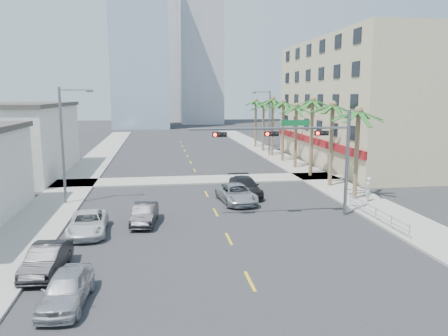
% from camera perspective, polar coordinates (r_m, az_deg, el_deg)
% --- Properties ---
extents(ground, '(260.00, 260.00, 0.00)m').
position_cam_1_polar(ground, '(22.45, 2.32, -12.50)').
color(ground, '#262628').
rests_on(ground, ground).
extents(sidewalk_right, '(4.00, 120.00, 0.15)m').
position_cam_1_polar(sidewalk_right, '(44.26, 12.73, -1.57)').
color(sidewalk_right, gray).
rests_on(sidewalk_right, ground).
extents(sidewalk_left, '(4.00, 120.00, 0.15)m').
position_cam_1_polar(sidewalk_left, '(42.04, -19.44, -2.46)').
color(sidewalk_left, gray).
rests_on(sidewalk_left, ground).
extents(sidewalk_cross, '(80.00, 4.00, 0.15)m').
position_cam_1_polar(sidewalk_cross, '(43.42, -3.19, -1.56)').
color(sidewalk_cross, gray).
rests_on(sidewalk_cross, ground).
extents(building_right, '(15.25, 28.00, 15.00)m').
position_cam_1_polar(building_right, '(56.73, 18.83, 8.10)').
color(building_right, '#C0AF87').
rests_on(building_right, ground).
extents(building_left_far, '(11.00, 18.00, 7.20)m').
position_cam_1_polar(building_left_far, '(51.07, -26.30, 3.14)').
color(building_left_far, beige).
rests_on(building_left_far, ground).
extents(tower_far_left, '(14.00, 14.00, 48.00)m').
position_cam_1_polar(tower_far_left, '(116.54, -11.01, 17.05)').
color(tower_far_left, '#99B2C6').
rests_on(tower_far_left, ground).
extents(tower_far_right, '(12.00, 12.00, 60.00)m').
position_cam_1_polar(tower_far_right, '(132.83, -3.06, 18.87)').
color(tower_far_right, '#ADADB2').
rests_on(tower_far_right, ground).
extents(tower_far_center, '(16.00, 16.00, 42.00)m').
position_cam_1_polar(tower_far_center, '(145.97, -8.47, 14.38)').
color(tower_far_center, '#ADADB2').
rests_on(tower_far_center, ground).
extents(traffic_signal_mast, '(11.12, 0.54, 7.20)m').
position_cam_1_polar(traffic_signal_mast, '(30.20, 10.34, 3.00)').
color(traffic_signal_mast, slate).
rests_on(traffic_signal_mast, ground).
extents(palm_tree_0, '(4.80, 4.80, 7.80)m').
position_cam_1_polar(palm_tree_0, '(36.00, 17.18, 6.99)').
color(palm_tree_0, brown).
rests_on(palm_tree_0, ground).
extents(palm_tree_1, '(4.80, 4.80, 8.16)m').
position_cam_1_polar(palm_tree_1, '(40.74, 14.02, 7.87)').
color(palm_tree_1, brown).
rests_on(palm_tree_1, ground).
extents(palm_tree_2, '(4.80, 4.80, 8.52)m').
position_cam_1_polar(palm_tree_2, '(45.58, 11.51, 8.54)').
color(palm_tree_2, brown).
rests_on(palm_tree_2, ground).
extents(palm_tree_3, '(4.80, 4.80, 7.80)m').
position_cam_1_polar(palm_tree_3, '(50.51, 9.45, 7.89)').
color(palm_tree_3, brown).
rests_on(palm_tree_3, ground).
extents(palm_tree_4, '(4.80, 4.80, 8.16)m').
position_cam_1_polar(palm_tree_4, '(55.47, 7.79, 8.43)').
color(palm_tree_4, brown).
rests_on(palm_tree_4, ground).
extents(palm_tree_5, '(4.80, 4.80, 8.52)m').
position_cam_1_polar(palm_tree_5, '(60.47, 6.40, 8.87)').
color(palm_tree_5, brown).
rests_on(palm_tree_5, ground).
extents(palm_tree_6, '(4.80, 4.80, 7.80)m').
position_cam_1_polar(palm_tree_6, '(65.52, 5.20, 8.33)').
color(palm_tree_6, brown).
rests_on(palm_tree_6, ground).
extents(palm_tree_7, '(4.80, 4.80, 8.16)m').
position_cam_1_polar(palm_tree_7, '(70.57, 4.19, 8.71)').
color(palm_tree_7, brown).
rests_on(palm_tree_7, ground).
extents(streetlight_left, '(2.55, 0.25, 9.00)m').
position_cam_1_polar(streetlight_left, '(35.29, -20.07, 3.49)').
color(streetlight_left, slate).
rests_on(streetlight_left, ground).
extents(streetlight_right, '(2.55, 0.25, 9.00)m').
position_cam_1_polar(streetlight_right, '(60.41, 5.79, 6.30)').
color(streetlight_right, slate).
rests_on(streetlight_right, ground).
extents(guardrail, '(0.08, 8.08, 1.00)m').
position_cam_1_polar(guardrail, '(31.02, 19.23, -5.47)').
color(guardrail, silver).
rests_on(guardrail, ground).
extents(car_parked_near, '(1.92, 4.21, 1.40)m').
position_cam_1_polar(car_parked_near, '(19.32, -19.87, -14.60)').
color(car_parked_near, silver).
rests_on(car_parked_near, ground).
extents(car_parked_mid, '(1.77, 4.24, 1.36)m').
position_cam_1_polar(car_parked_mid, '(22.87, -22.16, -10.97)').
color(car_parked_mid, black).
rests_on(car_parked_mid, ground).
extents(car_parked_far, '(2.46, 4.91, 1.34)m').
position_cam_1_polar(car_parked_far, '(28.14, -17.36, -6.90)').
color(car_parked_far, silver).
rests_on(car_parked_far, ground).
extents(car_lane_left, '(1.86, 4.23, 1.35)m').
position_cam_1_polar(car_lane_left, '(29.34, -10.34, -5.93)').
color(car_lane_left, black).
rests_on(car_lane_left, ground).
extents(car_lane_center, '(2.93, 5.47, 1.46)m').
position_cam_1_polar(car_lane_center, '(34.44, 1.62, -3.37)').
color(car_lane_center, '#B7B8BD').
rests_on(car_lane_center, ground).
extents(car_lane_right, '(2.41, 5.49, 1.57)m').
position_cam_1_polar(car_lane_right, '(36.71, 2.71, -2.48)').
color(car_lane_right, black).
rests_on(car_lane_right, ground).
extents(pedestrian, '(0.82, 0.82, 1.92)m').
position_cam_1_polar(pedestrian, '(36.04, 18.25, -2.65)').
color(pedestrian, silver).
rests_on(pedestrian, sidewalk_right).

